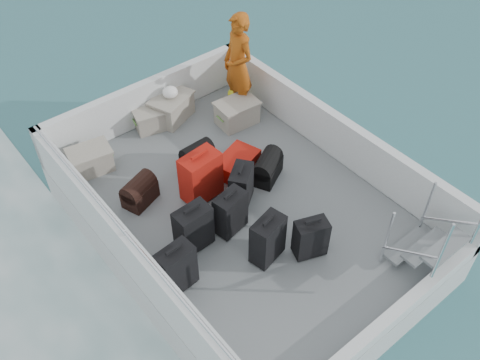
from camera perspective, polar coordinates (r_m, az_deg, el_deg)
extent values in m
plane|color=#16424D|center=(7.78, 0.31, -5.79)|extent=(160.00, 160.00, 0.00)
cube|color=silver|center=(7.55, 0.32, -4.35)|extent=(3.60, 5.00, 0.60)
cube|color=slate|center=(7.31, 0.33, -2.77)|extent=(3.30, 4.70, 0.02)
cube|color=silver|center=(6.47, -11.69, -7.72)|extent=(0.14, 5.00, 0.70)
cube|color=silver|center=(7.97, 10.02, 4.85)|extent=(0.14, 5.00, 0.70)
cube|color=silver|center=(8.61, -10.10, 8.23)|extent=(3.60, 0.14, 0.70)
cube|color=silver|center=(6.31, 14.99, -14.73)|extent=(3.60, 0.14, 0.20)
cylinder|color=silver|center=(6.16, -12.23, -5.46)|extent=(0.04, 4.80, 0.04)
cube|color=black|center=(6.28, -6.78, -9.43)|extent=(0.46, 0.29, 0.66)
cube|color=black|center=(6.63, -4.98, -5.20)|extent=(0.46, 0.28, 0.65)
cube|color=black|center=(6.50, 2.97, -6.42)|extent=(0.48, 0.34, 0.66)
cube|color=black|center=(6.80, -1.03, -3.56)|extent=(0.46, 0.32, 0.62)
cube|color=#B01B0D|center=(7.18, -4.19, 0.30)|extent=(0.56, 0.36, 0.73)
cube|color=black|center=(6.63, 7.54, -6.22)|extent=(0.46, 0.36, 0.56)
cube|color=black|center=(7.12, 0.13, -0.77)|extent=(0.49, 0.45, 0.60)
cube|color=#B01B0D|center=(7.71, -0.33, 1.77)|extent=(0.75, 0.61, 0.26)
cube|color=#A69E91|center=(7.98, -15.59, 2.00)|extent=(0.62, 0.48, 0.34)
cube|color=#A69E91|center=(8.54, -9.33, 6.42)|extent=(0.61, 0.49, 0.32)
cube|color=#A69E91|center=(8.66, -7.27, 7.59)|extent=(0.76, 0.64, 0.39)
cube|color=#A69E91|center=(8.51, -0.32, 7.11)|extent=(0.64, 0.46, 0.37)
ellipsoid|color=yellow|center=(9.06, -0.45, 9.21)|extent=(0.28, 0.26, 0.22)
ellipsoid|color=white|center=(8.50, -7.45, 9.11)|extent=(0.24, 0.24, 0.18)
imported|color=orange|center=(8.41, -0.20, 12.13)|extent=(0.44, 0.65, 1.69)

